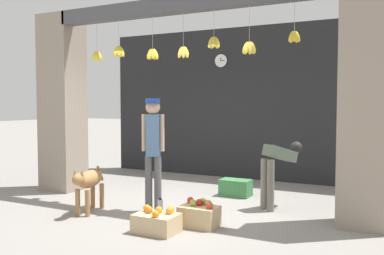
# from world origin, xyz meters

# --- Properties ---
(ground_plane) EXTENTS (60.00, 60.00, 0.00)m
(ground_plane) POSITION_xyz_m (0.00, 0.00, 0.00)
(ground_plane) COLOR gray
(shop_back_wall) EXTENTS (6.65, 0.12, 3.27)m
(shop_back_wall) POSITION_xyz_m (0.00, 3.02, 1.64)
(shop_back_wall) COLOR #232326
(shop_back_wall) RESTS_ON ground_plane
(shop_pillar_left) EXTENTS (0.70, 0.60, 3.27)m
(shop_pillar_left) POSITION_xyz_m (-2.68, 0.30, 1.64)
(shop_pillar_left) COLOR gray
(shop_pillar_left) RESTS_ON ground_plane
(shop_pillar_right) EXTENTS (0.70, 0.60, 3.27)m
(shop_pillar_right) POSITION_xyz_m (2.68, 0.30, 1.64)
(shop_pillar_right) COLOR gray
(shop_pillar_right) RESTS_ON ground_plane
(storefront_awning) EXTENTS (4.75, 0.29, 0.95)m
(storefront_awning) POSITION_xyz_m (-0.01, 0.12, 3.07)
(storefront_awning) COLOR #4C4C51
(dog) EXTENTS (0.41, 0.92, 0.69)m
(dog) POSITION_xyz_m (-1.08, -0.83, 0.47)
(dog) COLOR #9E7042
(dog) RESTS_ON ground_plane
(shopkeeper) EXTENTS (0.32, 0.31, 1.71)m
(shopkeeper) POSITION_xyz_m (-0.27, -0.30, 1.02)
(shopkeeper) COLOR #56565B
(shopkeeper) RESTS_ON ground_plane
(worker_stooping) EXTENTS (0.51, 0.74, 1.03)m
(worker_stooping) POSITION_xyz_m (1.35, 0.72, 0.68)
(worker_stooping) COLOR #6B665B
(worker_stooping) RESTS_ON ground_plane
(fruit_crate_oranges) EXTENTS (0.54, 0.39, 0.32)m
(fruit_crate_oranges) POSITION_xyz_m (0.34, -1.19, 0.13)
(fruit_crate_oranges) COLOR tan
(fruit_crate_oranges) RESTS_ON ground_plane
(fruit_crate_apples) EXTENTS (0.50, 0.35, 0.36)m
(fruit_crate_apples) POSITION_xyz_m (0.71, -0.70, 0.16)
(fruit_crate_apples) COLOR tan
(fruit_crate_apples) RESTS_ON ground_plane
(produce_box_green) EXTENTS (0.53, 0.33, 0.29)m
(produce_box_green) POSITION_xyz_m (0.44, 1.26, 0.15)
(produce_box_green) COLOR #387A42
(produce_box_green) RESTS_ON ground_plane
(water_bottle) EXTENTS (0.08, 0.08, 0.29)m
(water_bottle) POSITION_xyz_m (0.02, -0.57, 0.13)
(water_bottle) COLOR silver
(water_bottle) RESTS_ON ground_plane
(wall_clock) EXTENTS (0.30, 0.03, 0.30)m
(wall_clock) POSITION_xyz_m (-0.58, 2.94, 2.57)
(wall_clock) COLOR black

